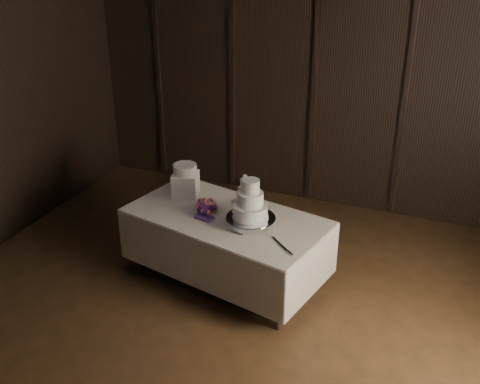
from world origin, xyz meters
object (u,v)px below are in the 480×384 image
bouquet (205,207)px  small_cake (185,169)px  box_pedestal (186,184)px  display_table (226,245)px  wedding_cake (247,203)px  cake_stand (251,221)px

bouquet → small_cake: (-0.36, 0.30, 0.24)m
box_pedestal → small_cake: size_ratio=1.04×
box_pedestal → display_table: bearing=-25.2°
bouquet → box_pedestal: size_ratio=1.51×
wedding_cake → small_cake: size_ratio=1.57×
bouquet → display_table: bearing=5.2°
cake_stand → wedding_cake: wedding_cake is taller
box_pedestal → small_cake: bearing=0.0°
box_pedestal → wedding_cake: bearing=-24.2°
bouquet → small_cake: small_cake is taller
small_cake → box_pedestal: bearing=180.0°
wedding_cake → bouquet: (-0.49, 0.09, -0.18)m
cake_stand → small_cake: size_ratio=1.93×
wedding_cake → small_cake: (-0.86, 0.39, 0.05)m
wedding_cake → display_table: bearing=172.1°
display_table → box_pedestal: size_ratio=8.34×
cake_stand → wedding_cake: 0.20m
wedding_cake → box_pedestal: bearing=170.1°
display_table → cake_stand: cake_stand is taller
display_table → cake_stand: size_ratio=4.48×
display_table → bouquet: size_ratio=5.51×
bouquet → small_cake: bearing=140.9°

